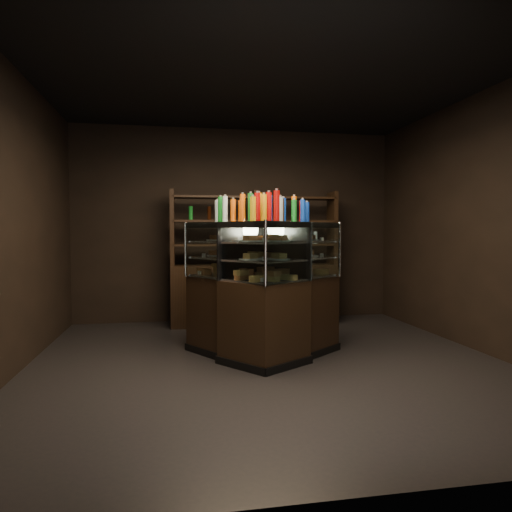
{
  "coord_description": "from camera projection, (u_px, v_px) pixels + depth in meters",
  "views": [
    {
      "loc": [
        -0.99,
        -4.67,
        1.38
      ],
      "look_at": [
        -0.13,
        0.05,
        1.13
      ],
      "focal_mm": 32.0,
      "sensor_mm": 36.0,
      "label": 1
    }
  ],
  "objects": [
    {
      "name": "food_display",
      "position": [
        263.0,
        253.0,
        5.03
      ],
      "size": [
        1.37,
        1.15,
        0.46
      ],
      "color": "#CE824A",
      "rests_on": "display_case"
    },
    {
      "name": "room_shell",
      "position": [
        269.0,
        179.0,
        4.74
      ],
      "size": [
        5.02,
        5.02,
        3.01
      ],
      "color": "black",
      "rests_on": "ground"
    },
    {
      "name": "back_shelving",
      "position": [
        254.0,
        284.0,
        6.86
      ],
      "size": [
        2.49,
        0.47,
        2.0
      ],
      "rotation": [
        0.0,
        0.0,
        -0.02
      ],
      "color": "black",
      "rests_on": "ground"
    },
    {
      "name": "potted_conifer",
      "position": [
        304.0,
        314.0,
        5.24
      ],
      "size": [
        0.37,
        0.37,
        0.79
      ],
      "rotation": [
        0.0,
        0.0,
        -0.23
      ],
      "color": "black",
      "rests_on": "ground"
    },
    {
      "name": "display_case",
      "position": [
        263.0,
        312.0,
        5.06
      ],
      "size": [
        1.81,
        1.53,
        1.5
      ],
      "rotation": [
        0.0,
        0.0,
        -0.17
      ],
      "color": "black",
      "rests_on": "ground"
    },
    {
      "name": "bottles_top",
      "position": [
        263.0,
        209.0,
        5.01
      ],
      "size": [
        1.2,
        1.01,
        0.3
      ],
      "color": "#D8590A",
      "rests_on": "display_case"
    },
    {
      "name": "ground",
      "position": [
        269.0,
        363.0,
        4.83
      ],
      "size": [
        5.0,
        5.0,
        0.0
      ],
      "primitive_type": "plane",
      "color": "black",
      "rests_on": "ground"
    }
  ]
}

